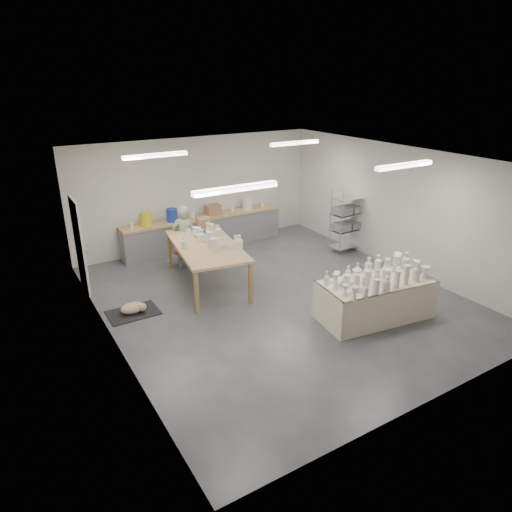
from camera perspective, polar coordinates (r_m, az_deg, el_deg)
room at (r=9.25m, az=2.02°, el=6.28°), size 8.00×8.02×3.00m
back_counter at (r=12.78m, az=-6.55°, el=3.19°), size 4.60×0.60×1.24m
wire_shelf at (r=12.54m, az=11.40°, el=4.60°), size 0.88×0.48×1.80m
drying_table at (r=9.33m, az=14.66°, el=-4.94°), size 2.35×1.35×1.16m
work_table at (r=10.38m, az=-6.13°, el=1.60°), size 1.71×2.79×1.36m
rug at (r=9.68m, az=-15.11°, el=-6.86°), size 1.00×0.70×0.02m
cat at (r=9.62m, az=-15.01°, el=-6.26°), size 0.58×0.50×0.21m
potter at (r=11.33m, az=-8.94°, el=2.33°), size 0.67×0.54×1.61m
red_stool at (r=11.74m, az=-9.31°, el=0.41°), size 0.47×0.47×0.34m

